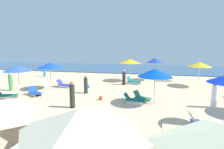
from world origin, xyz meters
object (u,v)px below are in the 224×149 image
Objects in this scene: lounge_chair_1_1 at (207,132)px; umbrella_8 at (155,60)px; umbrella_0 at (155,73)px; lounge_chair_0_0 at (134,100)px; lounge_chair_1_0 at (201,122)px; beachgoer_6 at (11,82)px; umbrella_6 at (130,61)px; lounge_chair_5_0 at (35,92)px; beach_ball_0 at (101,98)px; umbrella_3 at (50,65)px; umbrella_5 at (18,68)px; lounge_chair_5_1 at (6,96)px; lounge_chair_3_0 at (64,85)px; beachgoer_5 at (86,85)px; beach_ball_1 at (89,86)px; lounge_chair_8_0 at (165,79)px; beachgoer_2 at (72,95)px; lounge_chair_6_0 at (133,81)px; lounge_chair_0_1 at (141,97)px; beachgoer_0 at (124,78)px; umbrella_4 at (200,64)px; beachgoer_1 at (44,71)px.

umbrella_8 is (-1.96, 12.92, 2.11)m from lounge_chair_1_1.
umbrella_8 is (0.26, 8.84, 0.14)m from umbrella_0.
lounge_chair_0_0 reaches higher than lounge_chair_1_1.
beachgoer_6 reaches higher than lounge_chair_1_0.
lounge_chair_1_1 is at bearing -68.14° from umbrella_6.
lounge_chair_5_0 is 4.67× the size of beach_ball_0.
umbrella_3 is (-9.31, 2.41, 0.05)m from umbrella_0.
umbrella_0 is 9.76m from umbrella_5.
umbrella_6 reaches higher than lounge_chair_5_1.
lounge_chair_3_0 is (-10.72, 7.44, 0.03)m from lounge_chair_1_1.
umbrella_0 reaches higher than beach_ball_0.
lounge_chair_1_1 is (-0.04, -1.09, 0.00)m from lounge_chair_1_0.
lounge_chair_0_0 is 0.96× the size of beachgoer_5.
umbrella_6 is at bearing 49.55° from beach_ball_1.
lounge_chair_8_0 is (1.21, -0.42, -2.09)m from umbrella_8.
beachgoer_6 is (-3.30, -1.20, -1.52)m from umbrella_3.
beachgoer_2 is at bearing -105.70° from umbrella_6.
lounge_chair_1_1 is at bearing -42.94° from beach_ball_1.
lounge_chair_1_1 is 12.93m from umbrella_6.
umbrella_5 is 1.61× the size of lounge_chair_6_0.
lounge_chair_1_1 is 5.00× the size of beach_ball_0.
umbrella_5 is at bearing -162.01° from beachgoer_2.
lounge_chair_5_0 is (-0.16, -2.22, -2.01)m from umbrella_3.
lounge_chair_1_0 is 0.52× the size of umbrella_5.
lounge_chair_0_1 is 0.86× the size of beachgoer_0.
lounge_chair_8_0 reaches higher than beach_ball_0.
beachgoer_0 is at bearing 123.57° from lounge_chair_8_0.
lounge_chair_0_1 is 0.84× the size of lounge_chair_5_1.
beach_ball_1 is (-0.83, 5.46, -0.69)m from beachgoer_2.
umbrella_0 is 6.94m from lounge_chair_6_0.
lounge_chair_0_1 is 0.56× the size of umbrella_4.
umbrella_3 is at bearing 165.51° from umbrella_0.
beachgoer_0 is 4.81m from beachgoer_5.
beachgoer_2 reaches higher than beachgoer_1.
lounge_chair_1_0 is 12.93m from umbrella_3.
lounge_chair_8_0 is at bearing 9.06° from lounge_chair_0_1.
umbrella_0 is at bearing -165.54° from beachgoer_6.
lounge_chair_8_0 is at bearing 59.20° from beachgoer_5.
umbrella_6 is 0.96× the size of umbrella_8.
beach_ball_0 is at bearing 81.96° from beachgoer_2.
umbrella_4 is at bearing 55.32° from umbrella_0.
lounge_chair_5_1 is (-13.18, 2.94, 0.03)m from lounge_chair_1_1.
lounge_chair_1_0 reaches higher than lounge_chair_5_0.
umbrella_3 is 1.54× the size of beachgoer_1.
umbrella_4 reaches higher than lounge_chair_3_0.
lounge_chair_0_1 is at bearing 11.49° from umbrella_5.
umbrella_8 is (1.64, 9.00, 2.08)m from lounge_chair_0_0.
lounge_chair_6_0 reaches higher than beach_ball_0.
beachgoer_6 is (-14.83, 5.29, 0.51)m from lounge_chair_1_1.
lounge_chair_5_1 is at bearing -138.35° from umbrella_8.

